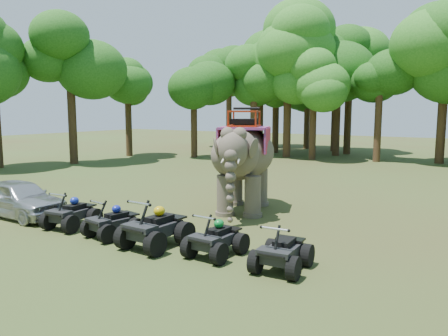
{
  "coord_description": "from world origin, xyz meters",
  "views": [
    {
      "loc": [
        7.44,
        -10.65,
        3.76
      ],
      "look_at": [
        0.0,
        1.2,
        1.9
      ],
      "focal_mm": 35.0,
      "sensor_mm": 36.0,
      "label": 1
    }
  ],
  "objects_px": {
    "parked_car": "(19,198)",
    "atv_2": "(155,222)",
    "elephant": "(244,160)",
    "atv_1": "(113,218)",
    "atv_0": "(71,209)",
    "atv_4": "(282,246)",
    "atv_3": "(216,234)"
  },
  "relations": [
    {
      "from": "elephant",
      "to": "atv_0",
      "type": "xyz_separation_m",
      "value": [
        -3.46,
        -5.1,
        -1.32
      ]
    },
    {
      "from": "atv_3",
      "to": "elephant",
      "type": "bearing_deg",
      "value": 114.3
    },
    {
      "from": "parked_car",
      "to": "atv_2",
      "type": "height_order",
      "value": "atv_2"
    },
    {
      "from": "elephant",
      "to": "atv_4",
      "type": "distance_m",
      "value": 6.41
    },
    {
      "from": "parked_car",
      "to": "atv_2",
      "type": "xyz_separation_m",
      "value": [
        6.37,
        -0.06,
        0.02
      ]
    },
    {
      "from": "atv_4",
      "to": "atv_0",
      "type": "bearing_deg",
      "value": 177.11
    },
    {
      "from": "parked_car",
      "to": "atv_0",
      "type": "height_order",
      "value": "parked_car"
    },
    {
      "from": "atv_2",
      "to": "atv_4",
      "type": "bearing_deg",
      "value": 6.14
    },
    {
      "from": "atv_0",
      "to": "atv_4",
      "type": "relative_size",
      "value": 1.04
    },
    {
      "from": "elephant",
      "to": "parked_car",
      "type": "relative_size",
      "value": 1.17
    },
    {
      "from": "elephant",
      "to": "atv_0",
      "type": "relative_size",
      "value": 2.83
    },
    {
      "from": "atv_1",
      "to": "atv_3",
      "type": "xyz_separation_m",
      "value": [
        3.56,
        0.18,
        0.0
      ]
    },
    {
      "from": "parked_car",
      "to": "atv_2",
      "type": "distance_m",
      "value": 6.37
    },
    {
      "from": "atv_4",
      "to": "atv_1",
      "type": "bearing_deg",
      "value": 177.68
    },
    {
      "from": "parked_car",
      "to": "atv_4",
      "type": "relative_size",
      "value": 2.51
    },
    {
      "from": "parked_car",
      "to": "atv_1",
      "type": "xyz_separation_m",
      "value": [
        4.63,
        0.02,
        -0.09
      ]
    },
    {
      "from": "atv_0",
      "to": "atv_4",
      "type": "bearing_deg",
      "value": -4.11
    },
    {
      "from": "atv_1",
      "to": "atv_3",
      "type": "bearing_deg",
      "value": 12.79
    },
    {
      "from": "atv_1",
      "to": "atv_3",
      "type": "height_order",
      "value": "atv_3"
    },
    {
      "from": "atv_4",
      "to": "elephant",
      "type": "bearing_deg",
      "value": 123.86
    },
    {
      "from": "parked_car",
      "to": "atv_0",
      "type": "bearing_deg",
      "value": -89.55
    },
    {
      "from": "elephant",
      "to": "atv_3",
      "type": "bearing_deg",
      "value": -87.75
    },
    {
      "from": "atv_2",
      "to": "atv_3",
      "type": "relative_size",
      "value": 1.19
    },
    {
      "from": "atv_3",
      "to": "parked_car",
      "type": "bearing_deg",
      "value": -176.18
    },
    {
      "from": "atv_2",
      "to": "atv_4",
      "type": "relative_size",
      "value": 1.2
    },
    {
      "from": "atv_0",
      "to": "atv_4",
      "type": "height_order",
      "value": "atv_0"
    },
    {
      "from": "atv_2",
      "to": "elephant",
      "type": "bearing_deg",
      "value": 94.01
    },
    {
      "from": "atv_3",
      "to": "atv_2",
      "type": "bearing_deg",
      "value": -169.49
    },
    {
      "from": "parked_car",
      "to": "atv_4",
      "type": "bearing_deg",
      "value": -89.14
    },
    {
      "from": "parked_car",
      "to": "atv_4",
      "type": "height_order",
      "value": "parked_car"
    },
    {
      "from": "elephant",
      "to": "atv_1",
      "type": "relative_size",
      "value": 2.94
    },
    {
      "from": "atv_2",
      "to": "atv_3",
      "type": "xyz_separation_m",
      "value": [
        1.82,
        0.26,
        -0.11
      ]
    }
  ]
}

